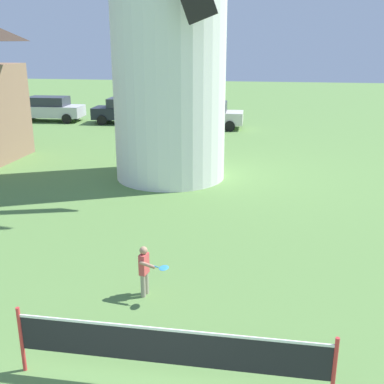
{
  "coord_description": "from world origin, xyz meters",
  "views": [
    {
      "loc": [
        1.58,
        -3.31,
        4.84
      ],
      "look_at": [
        0.33,
        4.28,
        2.39
      ],
      "focal_mm": 43.9,
      "sensor_mm": 36.0,
      "label": 1
    }
  ],
  "objects_px": {
    "tennis_net": "(169,347)",
    "parked_car_black": "(129,110)",
    "parked_car_cream": "(205,115)",
    "player_far": "(145,268)",
    "parked_car_silver": "(49,108)"
  },
  "relations": [
    {
      "from": "player_far",
      "to": "parked_car_cream",
      "type": "relative_size",
      "value": 0.24
    },
    {
      "from": "parked_car_black",
      "to": "parked_car_silver",
      "type": "bearing_deg",
      "value": 179.61
    },
    {
      "from": "player_far",
      "to": "parked_car_silver",
      "type": "distance_m",
      "value": 23.54
    },
    {
      "from": "tennis_net",
      "to": "parked_car_silver",
      "type": "xyz_separation_m",
      "value": [
        -12.78,
        22.88,
        0.13
      ]
    },
    {
      "from": "player_far",
      "to": "parked_car_silver",
      "type": "bearing_deg",
      "value": 120.0
    },
    {
      "from": "parked_car_black",
      "to": "player_far",
      "type": "bearing_deg",
      "value": -72.47
    },
    {
      "from": "tennis_net",
      "to": "parked_car_silver",
      "type": "bearing_deg",
      "value": 119.19
    },
    {
      "from": "tennis_net",
      "to": "parked_car_black",
      "type": "bearing_deg",
      "value": 108.05
    },
    {
      "from": "tennis_net",
      "to": "parked_car_black",
      "type": "relative_size",
      "value": 1.03
    },
    {
      "from": "parked_car_black",
      "to": "parked_car_cream",
      "type": "xyz_separation_m",
      "value": [
        4.97,
        -0.98,
        0.0
      ]
    },
    {
      "from": "parked_car_cream",
      "to": "tennis_net",
      "type": "bearing_deg",
      "value": -83.54
    },
    {
      "from": "parked_car_cream",
      "to": "parked_car_silver",
      "type": "bearing_deg",
      "value": 174.38
    },
    {
      "from": "player_far",
      "to": "parked_car_silver",
      "type": "xyz_separation_m",
      "value": [
        -11.77,
        20.38,
        0.21
      ]
    },
    {
      "from": "parked_car_silver",
      "to": "parked_car_cream",
      "type": "height_order",
      "value": "same"
    },
    {
      "from": "parked_car_silver",
      "to": "parked_car_black",
      "type": "relative_size",
      "value": 0.98
    }
  ]
}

